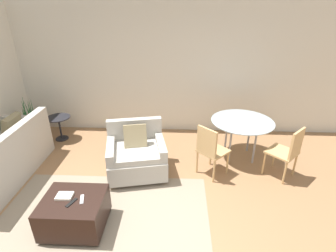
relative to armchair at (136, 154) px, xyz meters
name	(u,v)px	position (x,y,z in m)	size (l,w,h in m)	color
wall_back	(153,69)	(0.13, 1.69, 1.04)	(12.00, 0.06, 2.75)	beige
area_rug	(106,210)	(-0.30, -0.95, -0.34)	(2.84, 1.54, 0.01)	gray
armchair	(136,154)	(0.00, 0.00, 0.00)	(1.08, 1.02, 0.85)	#B2ADA3
ottoman	(75,212)	(-0.60, -1.25, -0.10)	(0.76, 0.66, 0.45)	black
book_stack	(65,196)	(-0.71, -1.21, 0.12)	(0.20, 0.15, 0.03)	beige
tv_remote_primary	(71,203)	(-0.58, -1.31, 0.11)	(0.10, 0.17, 0.01)	black
tv_remote_secondary	(82,199)	(-0.47, -1.24, 0.11)	(0.08, 0.17, 0.01)	#B7B7BC
potted_plant	(33,130)	(-2.35, 1.05, -0.11)	(0.39, 0.39, 0.97)	maroon
side_table	(59,124)	(-1.78, 1.09, 0.02)	(0.48, 0.48, 0.50)	black
dining_table	(242,125)	(1.83, 0.58, 0.31)	(1.10, 1.10, 0.73)	#99A8AD
dining_chair_near_left	(210,148)	(1.21, -0.04, 0.18)	(0.59, 0.59, 0.90)	tan
dining_chair_near_right	(288,150)	(2.44, -0.04, 0.18)	(0.59, 0.59, 0.90)	tan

